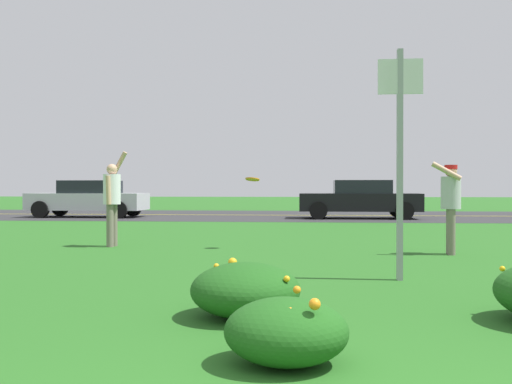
% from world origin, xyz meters
% --- Properties ---
extents(ground_plane, '(120.00, 120.00, 0.00)m').
position_xyz_m(ground_plane, '(0.00, 11.40, 0.00)').
color(ground_plane, '#26601E').
extents(highway_strip, '(120.00, 9.75, 0.01)m').
position_xyz_m(highway_strip, '(0.00, 22.79, 0.00)').
color(highway_strip, '#2D2D30').
rests_on(highway_strip, ground).
extents(highway_center_stripe, '(120.00, 0.16, 0.00)m').
position_xyz_m(highway_center_stripe, '(0.00, 22.79, 0.01)').
color(highway_center_stripe, yellow).
rests_on(highway_center_stripe, ground).
extents(daylily_clump_front_center, '(1.00, 1.05, 0.52)m').
position_xyz_m(daylily_clump_front_center, '(-0.81, 3.41, 0.25)').
color(daylily_clump_front_center, '#1E5619').
rests_on(daylily_clump_front_center, ground).
extents(daylily_clump_front_right, '(0.83, 0.77, 0.49)m').
position_xyz_m(daylily_clump_front_right, '(-0.38, 2.01, 0.22)').
color(daylily_clump_front_right, '#1E5619').
rests_on(daylily_clump_front_right, ground).
extents(sign_post_near_path, '(0.56, 0.10, 2.93)m').
position_xyz_m(sign_post_near_path, '(0.90, 5.69, 1.76)').
color(sign_post_near_path, '#93969B').
rests_on(sign_post_near_path, ground).
extents(person_thrower_white_shirt, '(0.43, 0.50, 1.91)m').
position_xyz_m(person_thrower_white_shirt, '(-4.16, 9.46, 0.99)').
color(person_thrower_white_shirt, silver).
rests_on(person_thrower_white_shirt, ground).
extents(person_catcher_red_cap_gray_shirt, '(0.54, 0.51, 1.63)m').
position_xyz_m(person_catcher_red_cap_gray_shirt, '(2.22, 8.68, 0.96)').
color(person_catcher_red_cap_gray_shirt, '#B2B2B7').
rests_on(person_catcher_red_cap_gray_shirt, ground).
extents(frisbee_orange, '(0.28, 0.27, 0.09)m').
position_xyz_m(frisbee_orange, '(-1.34, 9.31, 1.33)').
color(frisbee_orange, orange).
extents(car_black_center_left, '(4.50, 2.00, 1.45)m').
position_xyz_m(car_black_center_left, '(1.63, 20.60, 0.74)').
color(car_black_center_left, black).
rests_on(car_black_center_left, ground).
extents(car_silver_center_right, '(4.50, 2.00, 1.45)m').
position_xyz_m(car_silver_center_right, '(-8.99, 20.60, 0.74)').
color(car_silver_center_right, '#B7BABF').
rests_on(car_silver_center_right, ground).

